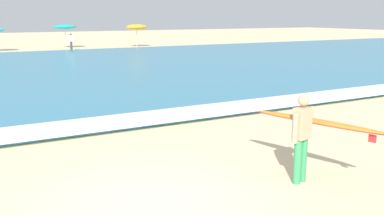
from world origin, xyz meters
TOP-DOWN VIEW (x-y plane):
  - ground_plane at (0.00, 0.00)m, footprint 160.00×160.00m
  - sea at (0.00, 18.76)m, footprint 120.00×28.00m
  - surf_foam at (0.00, 5.36)m, footprint 120.00×1.72m
  - surfer_with_board at (3.24, -0.37)m, footprint 1.28×2.91m
  - beach_umbrella_3 at (6.82, 36.30)m, footprint 2.22×2.23m
  - beach_umbrella_4 at (13.47, 34.51)m, footprint 2.11×2.12m
  - beachgoer_near_row_left at (6.62, 33.26)m, footprint 0.32×0.20m

SIDE VIEW (x-z plane):
  - ground_plane at x=0.00m, z-range 0.00..0.00m
  - sea at x=0.00m, z-range 0.00..0.14m
  - surf_foam at x=0.00m, z-range 0.14..0.15m
  - beachgoer_near_row_left at x=6.62m, z-range 0.05..1.63m
  - surfer_with_board at x=3.24m, z-range 0.17..1.90m
  - beach_umbrella_4 at x=13.47m, z-range 0.85..3.16m
  - beach_umbrella_3 at x=6.82m, z-range 0.91..3.24m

